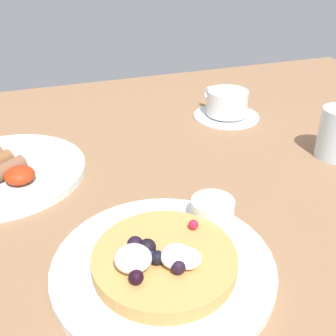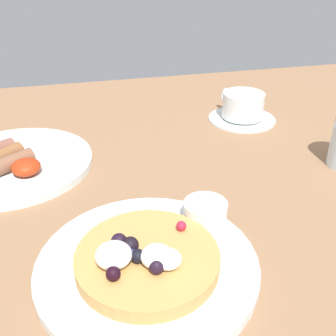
% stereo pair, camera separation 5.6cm
% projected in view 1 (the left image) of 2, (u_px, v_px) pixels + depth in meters
% --- Properties ---
extents(ground_plane, '(1.63, 1.16, 0.03)m').
position_uv_depth(ground_plane, '(141.00, 208.00, 0.59)').
color(ground_plane, '#8E6748').
extents(pancake_plate, '(0.26, 0.26, 0.01)m').
position_uv_depth(pancake_plate, '(163.00, 266.00, 0.46)').
color(pancake_plate, white).
rests_on(pancake_plate, ground_plane).
extents(pancake_with_berries, '(0.16, 0.16, 0.04)m').
position_uv_depth(pancake_with_berries, '(163.00, 259.00, 0.44)').
color(pancake_with_berries, tan).
rests_on(pancake_with_berries, pancake_plate).
extents(syrup_ramekin, '(0.06, 0.06, 0.03)m').
position_uv_depth(syrup_ramekin, '(212.00, 209.00, 0.52)').
color(syrup_ramekin, white).
rests_on(syrup_ramekin, pancake_plate).
extents(breakfast_plate, '(0.26, 0.26, 0.01)m').
position_uv_depth(breakfast_plate, '(3.00, 172.00, 0.64)').
color(breakfast_plate, white).
rests_on(breakfast_plate, ground_plane).
extents(coffee_saucer, '(0.14, 0.14, 0.01)m').
position_uv_depth(coffee_saucer, '(226.00, 115.00, 0.85)').
color(coffee_saucer, white).
rests_on(coffee_saucer, ground_plane).
extents(coffee_cup, '(0.09, 0.11, 0.05)m').
position_uv_depth(coffee_cup, '(227.00, 102.00, 0.84)').
color(coffee_cup, white).
rests_on(coffee_cup, coffee_saucer).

